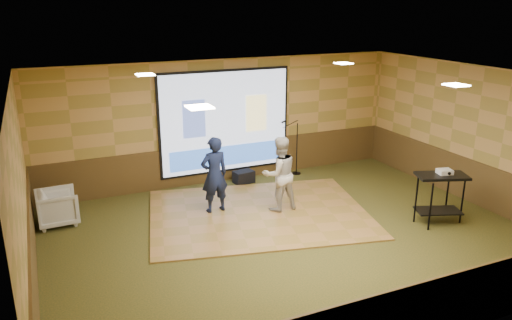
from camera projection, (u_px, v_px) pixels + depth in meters
name	position (u px, v px, depth m)	size (l,w,h in m)	color
ground	(291.00, 236.00, 9.52)	(9.00, 9.00, 0.00)	#293317
room_shell	(293.00, 130.00, 8.89)	(9.04, 7.04, 3.02)	tan
wainscot_back	(226.00, 162.00, 12.41)	(9.00, 0.04, 0.95)	#523A1B
wainscot_front	(419.00, 314.00, 6.35)	(9.00, 0.04, 0.95)	#523A1B
wainscot_left	(33.00, 261.00, 7.64)	(0.04, 7.00, 0.95)	#523A1B
wainscot_right	(469.00, 180.00, 11.12)	(0.04, 7.00, 0.95)	#523A1B
projector_screen	(226.00, 123.00, 12.07)	(3.32, 0.06, 2.52)	black
downlight_nw	(145.00, 75.00, 9.33)	(0.32, 0.32, 0.02)	beige
downlight_ne	(343.00, 63.00, 11.04)	(0.32, 0.32, 0.02)	beige
downlight_sw	(200.00, 107.00, 6.46)	(0.32, 0.32, 0.02)	beige
downlight_se	(456.00, 85.00, 8.17)	(0.32, 0.32, 0.02)	beige
dance_floor	(259.00, 213.00, 10.51)	(4.50, 3.43, 0.03)	#9E6F3A
player_left	(214.00, 175.00, 10.35)	(0.59, 0.39, 1.62)	#131B3D
player_right	(279.00, 174.00, 10.44)	(0.78, 0.61, 1.60)	#BDB6AD
av_table	(441.00, 189.00, 9.90)	(0.97, 0.51, 1.02)	black
projector	(445.00, 172.00, 9.84)	(0.27, 0.23, 0.09)	silver
mic_stand	(295.00, 156.00, 12.81)	(0.57, 0.23, 1.46)	black
banquet_chair	(58.00, 207.00, 9.96)	(0.75, 0.78, 0.71)	gray
duffel_bag	(244.00, 177.00, 12.29)	(0.48, 0.32, 0.30)	black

